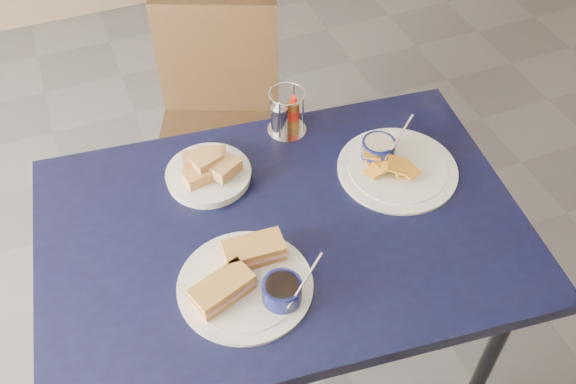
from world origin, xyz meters
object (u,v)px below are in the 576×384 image
object	(u,v)px
sandwich_plate	(249,279)
chair_far	(210,113)
condiment_caddy	(285,115)
plantain_plate	(391,163)
dining_table	(283,243)
bread_basket	(208,171)

from	to	relation	value
sandwich_plate	chair_far	bearing A→B (deg)	80.55
condiment_caddy	sandwich_plate	bearing A→B (deg)	-120.01
plantain_plate	condiment_caddy	bearing A→B (deg)	131.39
sandwich_plate	condiment_caddy	size ratio (longest dim) A/B	2.35
dining_table	condiment_caddy	world-z (taller)	condiment_caddy
chair_far	bread_basket	world-z (taller)	chair_far
plantain_plate	bread_basket	bearing A→B (deg)	163.57
sandwich_plate	condiment_caddy	world-z (taller)	condiment_caddy
chair_far	condiment_caddy	distance (m)	0.54
plantain_plate	bread_basket	world-z (taller)	plantain_plate
chair_far	sandwich_plate	xyz separation A→B (m)	(-0.15, -0.90, 0.27)
dining_table	sandwich_plate	world-z (taller)	sandwich_plate
plantain_plate	bread_basket	size ratio (longest dim) A/B	1.46
sandwich_plate	condiment_caddy	bearing A→B (deg)	59.99
sandwich_plate	bread_basket	size ratio (longest dim) A/B	1.46
sandwich_plate	bread_basket	world-z (taller)	sandwich_plate
chair_far	sandwich_plate	bearing A→B (deg)	-99.45
plantain_plate	sandwich_plate	bearing A→B (deg)	-155.13
condiment_caddy	bread_basket	bearing A→B (deg)	-158.10
sandwich_plate	bread_basket	distance (m)	0.36
dining_table	chair_far	xyz separation A→B (m)	(0.02, 0.76, -0.18)
sandwich_plate	condiment_caddy	distance (m)	0.53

